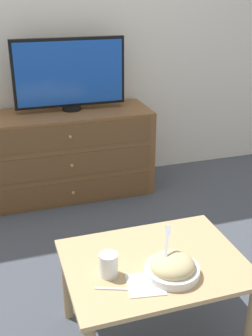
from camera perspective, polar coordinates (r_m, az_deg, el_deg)
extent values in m
plane|color=#474C56|center=(3.52, -7.34, -1.28)|extent=(12.00, 12.00, 0.00)
cube|color=white|center=(3.23, -8.69, 20.32)|extent=(12.00, 0.05, 2.60)
cube|color=brown|center=(3.16, -8.16, 1.91)|extent=(1.25, 0.45, 0.63)
cube|color=brown|center=(3.04, -7.17, -3.30)|extent=(1.15, 0.01, 0.17)
sphere|color=tan|center=(3.03, -7.15, -3.34)|extent=(0.02, 0.02, 0.02)
cube|color=brown|center=(2.95, -7.38, 0.36)|extent=(1.15, 0.01, 0.17)
sphere|color=tan|center=(2.95, -7.35, 0.32)|extent=(0.02, 0.02, 0.02)
cube|color=brown|center=(2.87, -7.59, 4.23)|extent=(1.15, 0.01, 0.17)
sphere|color=tan|center=(2.87, -7.57, 4.19)|extent=(0.02, 0.02, 0.02)
cylinder|color=black|center=(3.11, -7.39, 8.07)|extent=(0.14, 0.14, 0.03)
cube|color=black|center=(3.06, -7.67, 12.69)|extent=(0.80, 0.04, 0.48)
cube|color=blue|center=(3.04, -7.59, 12.62)|extent=(0.76, 0.01, 0.44)
cube|color=tan|center=(1.80, 3.86, -12.68)|extent=(0.75, 0.56, 0.02)
cylinder|color=tan|center=(1.91, 16.58, -19.56)|extent=(0.04, 0.04, 0.40)
cylinder|color=tan|center=(2.05, -8.02, -15.13)|extent=(0.04, 0.04, 0.40)
cylinder|color=tan|center=(2.22, 9.66, -11.75)|extent=(0.04, 0.04, 0.40)
cylinder|color=silver|center=(1.72, 6.26, -13.67)|extent=(0.22, 0.22, 0.03)
ellipsoid|color=beige|center=(1.71, 6.30, -12.93)|extent=(0.18, 0.18, 0.09)
cube|color=white|center=(1.67, 5.44, -11.30)|extent=(0.06, 0.10, 0.13)
cube|color=white|center=(1.68, 5.71, -8.40)|extent=(0.03, 0.03, 0.03)
cylinder|color=beige|center=(1.71, -2.35, -13.43)|extent=(0.07, 0.07, 0.06)
cylinder|color=white|center=(1.69, -2.36, -12.94)|extent=(0.07, 0.07, 0.10)
cube|color=white|center=(1.67, 2.65, -15.49)|extent=(0.16, 0.16, 0.00)
cube|color=white|center=(1.65, -1.07, -16.05)|extent=(0.17, 0.07, 0.01)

